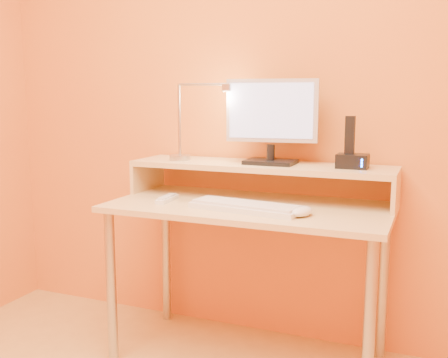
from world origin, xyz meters
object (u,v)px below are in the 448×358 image
at_px(keyboard, 245,208).
at_px(mouse, 302,211).
at_px(phone_dock, 353,161).
at_px(lamp_base, 180,158).
at_px(monitor_panel, 272,111).
at_px(remote_control, 167,199).

height_order(keyboard, mouse, mouse).
relative_size(phone_dock, keyboard, 0.28).
xyz_separation_m(lamp_base, mouse, (0.66, -0.26, -0.15)).
relative_size(monitor_panel, lamp_base, 4.09).
bearing_deg(mouse, remote_control, -168.88).
relative_size(monitor_panel, phone_dock, 3.15).
distance_m(phone_dock, remote_control, 0.82).
distance_m(monitor_panel, phone_dock, 0.42).
xyz_separation_m(lamp_base, remote_control, (0.03, -0.19, -0.16)).
distance_m(monitor_panel, keyboard, 0.48).
distance_m(keyboard, mouse, 0.24).
bearing_deg(remote_control, phone_dock, 12.17).
xyz_separation_m(lamp_base, keyboard, (0.42, -0.24, -0.16)).
height_order(monitor_panel, remote_control, monitor_panel).
bearing_deg(remote_control, keyboard, -10.56).
relative_size(monitor_panel, remote_control, 2.53).
relative_size(lamp_base, keyboard, 0.22).
distance_m(lamp_base, phone_dock, 0.80).
xyz_separation_m(monitor_panel, keyboard, (-0.02, -0.28, -0.39)).
xyz_separation_m(lamp_base, phone_dock, (0.80, 0.03, 0.02)).
bearing_deg(remote_control, monitor_panel, 25.76).
bearing_deg(mouse, monitor_panel, 143.22).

